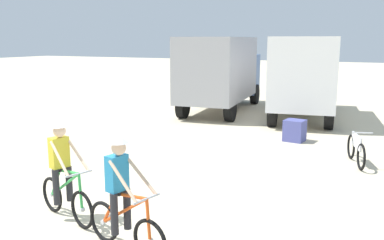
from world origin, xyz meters
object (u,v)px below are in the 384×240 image
cyclist_orange_shirt (63,174)px  bicycle_spare (356,149)px  cyclist_cowboy_hat (122,199)px  box_truck_grey_hauler (221,70)px  box_truck_avon_van (304,73)px  supply_crate (295,130)px

cyclist_orange_shirt → bicycle_spare: (4.51, 5.97, -0.45)m
cyclist_cowboy_hat → bicycle_spare: 7.11m
cyclist_orange_shirt → cyclist_cowboy_hat: same height
box_truck_grey_hauler → cyclist_cowboy_hat: 13.27m
cyclist_cowboy_hat → bicycle_spare: cyclist_cowboy_hat is taller
bicycle_spare → box_truck_avon_van: bearing=112.7°
cyclist_orange_shirt → bicycle_spare: cyclist_orange_shirt is taller
cyclist_cowboy_hat → bicycle_spare: bearing=66.2°
supply_crate → bicycle_spare: bearing=-43.2°
box_truck_grey_hauler → bicycle_spare: 9.03m
cyclist_orange_shirt → bicycle_spare: size_ratio=1.09×
box_truck_grey_hauler → bicycle_spare: box_truck_grey_hauler is taller
box_truck_avon_van → bicycle_spare: (2.63, -6.31, -1.48)m
bicycle_spare → supply_crate: 2.75m
supply_crate → cyclist_orange_shirt: bearing=-107.7°
box_truck_grey_hauler → box_truck_avon_van: same height
cyclist_orange_shirt → cyclist_cowboy_hat: (1.64, -0.52, 0.00)m
box_truck_avon_van → cyclist_orange_shirt: bearing=-98.7°
box_truck_grey_hauler → box_truck_avon_van: size_ratio=0.99×
cyclist_orange_shirt → cyclist_cowboy_hat: size_ratio=1.00×
box_truck_avon_van → supply_crate: 4.72m
box_truck_avon_van → supply_crate: size_ratio=10.10×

